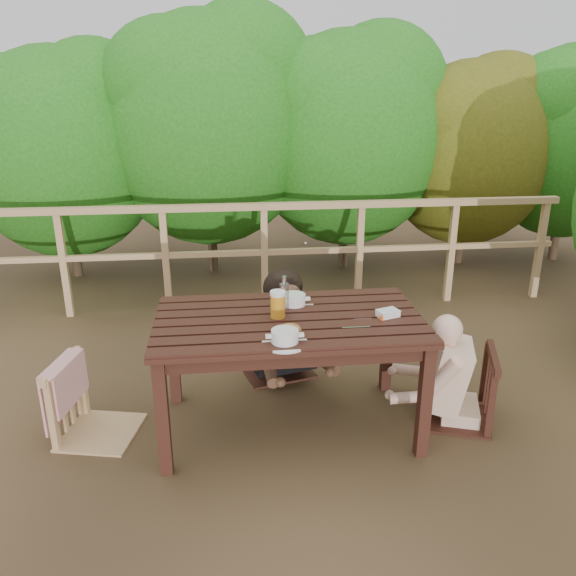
{
  "coord_description": "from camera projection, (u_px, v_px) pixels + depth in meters",
  "views": [
    {
      "loc": [
        -0.35,
        -3.05,
        2.03
      ],
      "look_at": [
        0.0,
        0.05,
        0.9
      ],
      "focal_mm": 35.53,
      "sensor_mm": 36.0,
      "label": 1
    }
  ],
  "objects": [
    {
      "name": "ground",
      "position": [
        289.0,
        425.0,
        3.58
      ],
      "size": [
        60.0,
        60.0,
        0.0
      ],
      "primitive_type": "plane",
      "color": "brown",
      "rests_on": "ground"
    },
    {
      "name": "table",
      "position": [
        289.0,
        374.0,
        3.46
      ],
      "size": [
        1.56,
        0.88,
        0.72
      ],
      "primitive_type": "cube",
      "color": "black",
      "rests_on": "ground"
    },
    {
      "name": "chair_left",
      "position": [
        93.0,
        368.0,
        3.35
      ],
      "size": [
        0.53,
        0.53,
        0.9
      ],
      "primitive_type": "cube",
      "rotation": [
        0.0,
        0.0,
        1.35
      ],
      "color": "tan",
      "rests_on": "ground"
    },
    {
      "name": "chair_far",
      "position": [
        275.0,
        309.0,
        4.11
      ],
      "size": [
        0.59,
        0.59,
        0.98
      ],
      "primitive_type": "cube",
      "rotation": [
        0.0,
        0.0,
        0.26
      ],
      "color": "black",
      "rests_on": "ground"
    },
    {
      "name": "chair_right",
      "position": [
        461.0,
        355.0,
        3.52
      ],
      "size": [
        0.56,
        0.56,
        0.89
      ],
      "primitive_type": "cube",
      "rotation": [
        0.0,
        0.0,
        -1.9
      ],
      "color": "black",
      "rests_on": "ground"
    },
    {
      "name": "woman",
      "position": [
        275.0,
        290.0,
        4.08
      ],
      "size": [
        0.65,
        0.74,
        1.26
      ],
      "primitive_type": null,
      "rotation": [
        0.0,
        0.0,
        3.4
      ],
      "color": "black",
      "rests_on": "ground"
    },
    {
      "name": "diner_right",
      "position": [
        468.0,
        336.0,
        3.48
      ],
      "size": [
        0.69,
        0.62,
        1.14
      ],
      "primitive_type": null,
      "rotation": [
        0.0,
        0.0,
        1.24
      ],
      "color": "beige",
      "rests_on": "ground"
    },
    {
      "name": "railing",
      "position": [
        264.0,
        257.0,
        5.28
      ],
      "size": [
        5.6,
        0.1,
        1.01
      ],
      "primitive_type": "cube",
      "color": "tan",
      "rests_on": "ground"
    },
    {
      "name": "hedge_row",
      "position": [
        292.0,
        95.0,
        5.97
      ],
      "size": [
        6.6,
        1.6,
        3.8
      ],
      "primitive_type": null,
      "color": "#205F16",
      "rests_on": "ground"
    },
    {
      "name": "soup_near",
      "position": [
        285.0,
        337.0,
        3.01
      ],
      "size": [
        0.25,
        0.25,
        0.08
      ],
      "primitive_type": "cylinder",
      "color": "white",
      "rests_on": "table"
    },
    {
      "name": "soup_far",
      "position": [
        294.0,
        300.0,
        3.51
      ],
      "size": [
        0.24,
        0.24,
        0.08
      ],
      "primitive_type": "cylinder",
      "color": "white",
      "rests_on": "table"
    },
    {
      "name": "bread_roll",
      "position": [
        290.0,
        330.0,
        3.1
      ],
      "size": [
        0.13,
        0.1,
        0.08
      ],
      "primitive_type": "ellipsoid",
      "color": "#B07931",
      "rests_on": "table"
    },
    {
      "name": "beer_glass",
      "position": [
        278.0,
        305.0,
        3.31
      ],
      "size": [
        0.09,
        0.09,
        0.17
      ],
      "primitive_type": "cylinder",
      "color": "orange",
      "rests_on": "table"
    },
    {
      "name": "bottle",
      "position": [
        284.0,
        295.0,
        3.38
      ],
      "size": [
        0.06,
        0.06,
        0.24
      ],
      "primitive_type": "cylinder",
      "color": "silver",
      "rests_on": "table"
    },
    {
      "name": "butter_tub",
      "position": [
        388.0,
        314.0,
        3.34
      ],
      "size": [
        0.15,
        0.12,
        0.05
      ],
      "primitive_type": "cube",
      "rotation": [
        0.0,
        0.0,
        0.33
      ],
      "color": "white",
      "rests_on": "table"
    }
  ]
}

